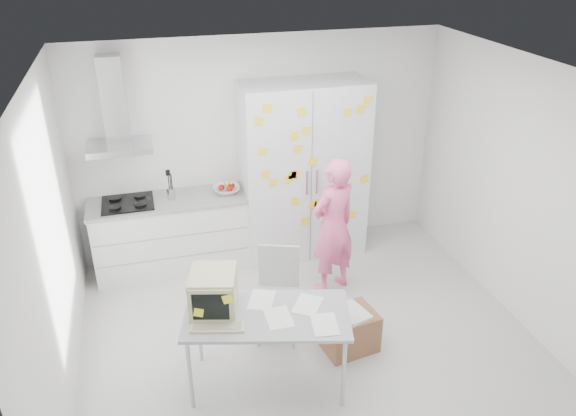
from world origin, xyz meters
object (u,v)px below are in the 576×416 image
object	(u,v)px
person	(333,227)
cardboard_box	(349,330)
chair	(278,287)
desk	(233,303)

from	to	relation	value
person	cardboard_box	world-z (taller)	person
cardboard_box	person	bearing A→B (deg)	80.28
chair	cardboard_box	world-z (taller)	chair
desk	cardboard_box	xyz separation A→B (m)	(1.16, 0.14, -0.66)
chair	cardboard_box	bearing A→B (deg)	-14.90
cardboard_box	desk	bearing A→B (deg)	-173.26
person	chair	distance (m)	1.02
person	chair	xyz separation A→B (m)	(-0.79, -0.60, -0.27)
chair	cardboard_box	distance (m)	0.82
person	chair	bearing A→B (deg)	15.04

